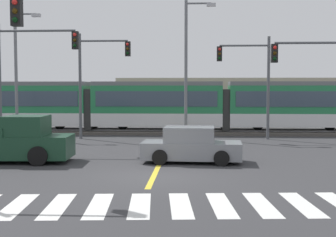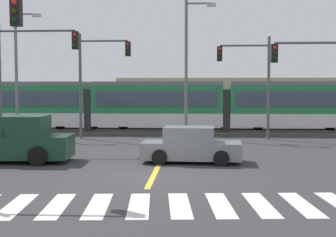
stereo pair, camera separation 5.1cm
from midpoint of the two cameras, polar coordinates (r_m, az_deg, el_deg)
name	(u,v)px [view 2 (the right image)]	position (r m, az deg, el deg)	size (l,w,h in m)	color
ground_plane	(153,176)	(16.90, -1.72, -7.04)	(200.00, 200.00, 0.00)	#333335
track_bed	(174,132)	(33.01, 0.84, -1.61)	(120.00, 4.00, 0.18)	#4C4742
rail_near	(174,131)	(32.29, 0.78, -1.48)	(120.00, 0.08, 0.10)	#939399
rail_far	(175,129)	(33.72, 0.90, -1.25)	(120.00, 0.08, 0.10)	#939399
light_rail_tram	(158,104)	(32.96, -1.20, 1.79)	(28.00, 2.64, 3.43)	silver
crosswalk_stripe_2	(16,206)	(13.36, -17.96, -10.11)	(0.56, 2.80, 0.01)	silver
crosswalk_stripe_3	(57,206)	(13.09, -13.27, -10.31)	(0.56, 2.80, 0.01)	silver
crosswalk_stripe_4	(98,205)	(12.91, -8.41, -10.45)	(0.56, 2.80, 0.01)	silver
crosswalk_stripe_5	(139,205)	(12.83, -3.44, -10.51)	(0.56, 2.80, 0.01)	silver
crosswalk_stripe_6	(180,205)	(12.84, 1.55, -10.50)	(0.56, 2.80, 0.01)	silver
crosswalk_stripe_7	(220,205)	(12.94, 6.51, -10.40)	(0.56, 2.80, 0.01)	silver
crosswalk_stripe_8	(261,205)	(13.13, 11.34, -10.24)	(0.56, 2.80, 0.01)	silver
crosswalk_stripe_9	(301,204)	(13.41, 16.00, -10.02)	(0.56, 2.80, 0.01)	silver
lane_centre_line	(165,153)	(22.86, -0.34, -4.21)	(0.20, 16.49, 0.01)	gold
sedan_crossing	(191,146)	(19.93, 2.90, -3.36)	(4.28, 2.07, 1.52)	gray
pickup_truck	(11,142)	(21.09, -18.57, -2.77)	(5.50, 2.45, 1.98)	#193D28
traffic_light_far_left	(96,71)	(29.41, -8.67, 5.80)	(3.25, 0.38, 6.52)	#515459
traffic_light_mid_left	(26,66)	(25.20, -16.91, 6.19)	(4.25, 0.38, 6.46)	#515459
traffic_light_far_right	(252,73)	(29.22, 10.20, 5.47)	(3.25, 0.38, 6.30)	#515459
traffic_light_mid_right	(327,73)	(24.03, 18.83, 5.22)	(4.25, 0.38, 5.80)	#515459
street_lamp_west	(19,66)	(31.96, -17.71, 6.10)	(1.78, 0.28, 8.12)	slate
street_lamp_centre	(189,61)	(29.73, 2.60, 7.04)	(1.95, 0.28, 8.65)	slate
building_backdrop_far	(236,101)	(43.33, 8.35, 2.18)	(21.21, 6.00, 4.04)	tan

